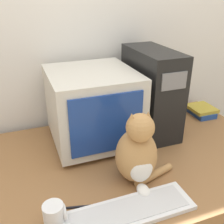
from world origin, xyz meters
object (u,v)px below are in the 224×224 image
Objects in this scene: pen at (83,206)px; mug at (55,215)px; computer_tower at (151,92)px; keyboard at (130,211)px; cat at (138,153)px; book_stack at (201,111)px; crt_monitor at (93,106)px.

mug is at bearing -160.53° from pen.
computer_tower is 0.96× the size of keyboard.
keyboard is 1.45× the size of cat.
cat is 1.88× the size of book_stack.
crt_monitor is 0.94× the size of keyboard.
cat is (0.08, -0.39, -0.06)m from crt_monitor.
cat reaches higher than mug.
crt_monitor is 1.36× the size of cat.
computer_tower is 2.62× the size of book_stack.
computer_tower is at bearing -173.28° from book_stack.
computer_tower is 0.84m from mug.
pen is at bearing 19.47° from mug.
keyboard is 5.71× the size of mug.
cat reaches higher than book_stack.
crt_monitor is 0.54m from pen.
book_stack is at bearing 3.93° from crt_monitor.
crt_monitor is 0.59m from keyboard.
book_stack is 1.20m from mug.
pen is (-0.19, -0.47, -0.20)m from crt_monitor.
book_stack is (0.42, 0.05, -0.21)m from computer_tower.
computer_tower reaches higher than keyboard.
crt_monitor is at bearing 107.62° from cat.
keyboard is at bearing -115.94° from cat.
book_stack is at bearing 6.72° from computer_tower.
crt_monitor is 5.34× the size of mug.
computer_tower is at bearing 56.27° from keyboard.
pen is at bearing 150.45° from keyboard.
book_stack is at bearing 37.55° from keyboard.
book_stack is (0.69, 0.44, -0.11)m from cat.
book_stack is (0.76, 0.05, -0.17)m from crt_monitor.
cat is at bearing 15.68° from pen.
cat is 0.82m from book_stack.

